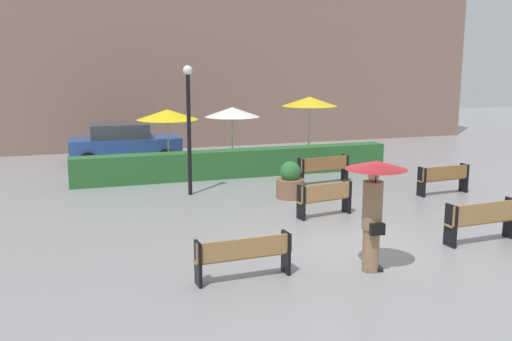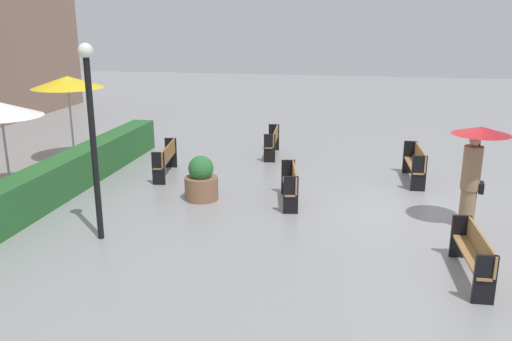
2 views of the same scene
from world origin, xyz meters
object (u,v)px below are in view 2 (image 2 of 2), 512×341
(bench_mid_center, at_px, (291,182))
(pedestrian_with_umbrella, at_px, (475,159))
(patio_umbrella_yellow_far, at_px, (67,82))
(patio_umbrella_white, at_px, (1,110))
(bench_near_right, at_px, (416,162))
(planter_pot, at_px, (201,181))
(bench_near_left, at_px, (474,252))
(bench_back_row, at_px, (166,157))
(bench_far_right, at_px, (273,140))
(lamp_post, at_px, (92,123))

(bench_mid_center, bearing_deg, pedestrian_with_umbrella, -102.10)
(bench_mid_center, bearing_deg, patio_umbrella_yellow_far, 70.01)
(patio_umbrella_white, bearing_deg, pedestrian_with_umbrella, -91.89)
(bench_near_right, relative_size, planter_pot, 1.66)
(bench_near_left, xyz_separation_m, patio_umbrella_yellow_far, (5.80, 10.50, 1.94))
(bench_back_row, relative_size, patio_umbrella_white, 0.81)
(bench_far_right, distance_m, patio_umbrella_yellow_far, 6.44)
(planter_pot, distance_m, patio_umbrella_white, 5.21)
(bench_near_right, bearing_deg, planter_pot, 115.55)
(bench_near_left, relative_size, bench_back_row, 0.99)
(bench_near_right, bearing_deg, bench_far_right, 63.97)
(bench_mid_center, height_order, lamp_post, lamp_post)
(bench_back_row, distance_m, planter_pot, 2.36)
(bench_near_left, height_order, bench_near_right, bench_near_right)
(planter_pot, xyz_separation_m, lamp_post, (-2.70, 1.30, 1.89))
(bench_near_right, relative_size, patio_umbrella_white, 0.79)
(bench_mid_center, height_order, patio_umbrella_white, patio_umbrella_white)
(bench_near_right, height_order, bench_mid_center, bench_near_right)
(bench_near_left, bearing_deg, pedestrian_with_umbrella, -8.56)
(bench_mid_center, relative_size, patio_umbrella_white, 0.69)
(bench_near_right, height_order, planter_pot, planter_pot)
(bench_near_left, xyz_separation_m, patio_umbrella_white, (2.79, 10.61, 1.61))
(pedestrian_with_umbrella, distance_m, patio_umbrella_yellow_far, 11.42)
(bench_near_right, height_order, bench_far_right, bench_near_right)
(patio_umbrella_white, bearing_deg, bench_back_row, -57.84)
(bench_far_right, relative_size, patio_umbrella_white, 0.76)
(patio_umbrella_yellow_far, bearing_deg, bench_back_row, -104.88)
(lamp_post, bearing_deg, bench_near_left, -93.59)
(pedestrian_with_umbrella, bearing_deg, bench_far_right, 43.62)
(bench_near_left, distance_m, bench_near_right, 5.66)
(bench_near_left, relative_size, bench_mid_center, 1.17)
(bench_mid_center, distance_m, pedestrian_with_umbrella, 4.08)
(bench_far_right, relative_size, bench_back_row, 0.93)
(bench_mid_center, xyz_separation_m, patio_umbrella_white, (-0.47, 7.10, 1.59))
(pedestrian_with_umbrella, bearing_deg, bench_near_right, 14.21)
(bench_near_left, xyz_separation_m, lamp_post, (0.44, 6.98, 1.87))
(bench_near_right, height_order, patio_umbrella_white, patio_umbrella_white)
(pedestrian_with_umbrella, height_order, lamp_post, lamp_post)
(bench_near_right, height_order, lamp_post, lamp_post)
(bench_far_right, bearing_deg, bench_near_left, -148.85)
(bench_back_row, distance_m, patio_umbrella_white, 4.32)
(pedestrian_with_umbrella, height_order, patio_umbrella_yellow_far, patio_umbrella_yellow_far)
(bench_near_right, relative_size, lamp_post, 0.47)
(bench_mid_center, relative_size, pedestrian_with_umbrella, 0.73)
(bench_far_right, xyz_separation_m, bench_back_row, (-2.76, 2.56, 0.01))
(bench_near_left, bearing_deg, patio_umbrella_yellow_far, 61.07)
(lamp_post, bearing_deg, bench_back_row, 2.92)
(bench_near_right, bearing_deg, bench_mid_center, 127.86)
(patio_umbrella_white, relative_size, patio_umbrella_yellow_far, 0.88)
(bench_far_right, height_order, patio_umbrella_yellow_far, patio_umbrella_yellow_far)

